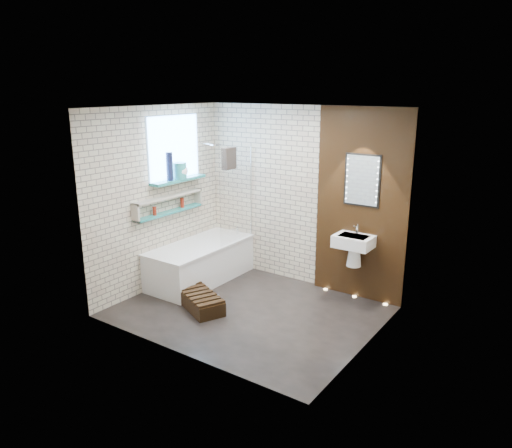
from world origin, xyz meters
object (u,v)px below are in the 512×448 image
Objects in this scene: bathtub at (201,262)px; led_mirror at (362,180)px; washbasin at (354,246)px; bath_screen at (236,196)px; walnut_step at (200,301)px.

led_mirror reaches higher than bathtub.
bathtub is 2.68m from led_mirror.
bathtub is 3.00× the size of washbasin.
bath_screen is at bearing -174.22° from washbasin.
led_mirror reaches higher than walnut_step.
washbasin is at bearing 41.56° from walnut_step.
bath_screen is 1.89m from washbasin.
bathtub is at bearing -163.99° from washbasin.
walnut_step is at bearing -77.22° from bath_screen.
walnut_step is at bearing -138.44° from washbasin.
washbasin is 0.88m from led_mirror.
walnut_step is (-1.55, -1.53, -1.56)m from led_mirror.
bathtub is 2.49× the size of led_mirror.
led_mirror is 0.84× the size of walnut_step.
washbasin is 0.70× the size of walnut_step.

